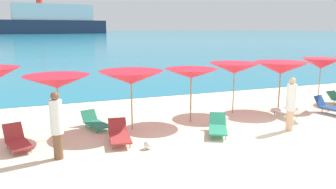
{
  "coord_description": "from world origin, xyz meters",
  "views": [
    {
      "loc": [
        -6.35,
        -8.18,
        3.61
      ],
      "look_at": [
        -2.06,
        3.08,
        1.2
      ],
      "focal_mm": 35.56,
      "sensor_mm": 36.0,
      "label": 1
    }
  ],
  "objects": [
    {
      "name": "lounge_chair_9",
      "position": [
        -4.16,
        2.0,
        0.26
      ],
      "size": [
        0.84,
        1.81,
        0.58
      ],
      "rotation": [
        0.0,
        0.0,
        -0.13
      ],
      "color": "#A53333",
      "rests_on": "ground_plane"
    },
    {
      "name": "lounge_chair_7",
      "position": [
        -0.8,
        1.53,
        0.27
      ],
      "size": [
        1.24,
        1.63,
        0.6
      ],
      "rotation": [
        0.0,
        0.0,
        -0.49
      ],
      "color": "#268C66",
      "rests_on": "ground_plane"
    },
    {
      "name": "ground_plane",
      "position": [
        0.0,
        10.0,
        -0.15
      ],
      "size": [
        50.0,
        100.0,
        0.3
      ],
      "primitive_type": "cube",
      "color": "beige"
    },
    {
      "name": "umbrella_5",
      "position": [
        1.24,
        3.86,
        1.95
      ],
      "size": [
        2.18,
        2.18,
        2.18
      ],
      "color": "#9E7F59",
      "rests_on": "ground_plane"
    },
    {
      "name": "lounge_chair_2",
      "position": [
        5.1,
        2.22,
        0.31
      ],
      "size": [
        0.86,
        1.63,
        0.7
      ],
      "rotation": [
        0.0,
        0.0,
        0.22
      ],
      "color": "#1E478C",
      "rests_on": "ground_plane"
    },
    {
      "name": "lounge_chair_3",
      "position": [
        -7.21,
        2.45,
        0.27
      ],
      "size": [
        0.93,
        1.52,
        0.67
      ],
      "rotation": [
        0.0,
        0.0,
        0.27
      ],
      "color": "#A53333",
      "rests_on": "ground_plane"
    },
    {
      "name": "cruise_ship",
      "position": [
        3.19,
        224.05,
        8.28
      ],
      "size": [
        67.12,
        20.25,
        21.67
      ],
      "rotation": [
        0.0,
        0.0,
        0.15
      ],
      "color": "#262D47",
      "rests_on": "ocean_water"
    },
    {
      "name": "lounge_chair_6",
      "position": [
        -4.67,
        3.74,
        0.24
      ],
      "size": [
        0.96,
        1.49,
        0.59
      ],
      "rotation": [
        0.0,
        0.0,
        0.31
      ],
      "color": "#268C66",
      "rests_on": "ground_plane"
    },
    {
      "name": "umbrella_3",
      "position": [
        -3.43,
        3.13,
        1.9
      ],
      "size": [
        2.48,
        2.48,
        2.14
      ],
      "color": "#9E7F59",
      "rests_on": "ground_plane"
    },
    {
      "name": "beachgoer_1",
      "position": [
        1.81,
        0.99,
        1.02
      ],
      "size": [
        0.34,
        0.34,
        1.92
      ],
      "rotation": [
        0.0,
        0.0,
        4.37
      ],
      "color": "#DBAA84",
      "rests_on": "ground_plane"
    },
    {
      "name": "umbrella_7",
      "position": [
        5.64,
        3.53,
        2.02
      ],
      "size": [
        1.74,
        1.74,
        2.26
      ],
      "color": "#9E7F59",
      "rests_on": "ground_plane"
    },
    {
      "name": "umbrella_4",
      "position": [
        -1.05,
        3.26,
        1.91
      ],
      "size": [
        2.22,
        2.22,
        2.09
      ],
      "color": "#9E7F59",
      "rests_on": "ground_plane"
    },
    {
      "name": "beachgoer_0",
      "position": [
        -6.08,
        1.17,
        1.02
      ],
      "size": [
        0.35,
        0.35,
        1.92
      ],
      "rotation": [
        0.0,
        0.0,
        0.88
      ],
      "color": "brown",
      "rests_on": "ground_plane"
    },
    {
      "name": "ocean_water",
      "position": [
        0.0,
        228.29,
        0.01
      ],
      "size": [
        650.0,
        440.0,
        0.02
      ],
      "primitive_type": "cube",
      "color": "teal",
      "rests_on": "ground_plane"
    },
    {
      "name": "beach_ball",
      "position": [
        -3.51,
        0.99,
        0.13
      ],
      "size": [
        0.26,
        0.26,
        0.26
      ],
      "primitive_type": "sphere",
      "color": "white",
      "rests_on": "ground_plane"
    },
    {
      "name": "umbrella_2",
      "position": [
        -5.93,
        3.04,
        1.9
      ],
      "size": [
        2.18,
        2.18,
        2.12
      ],
      "color": "#9E7F59",
      "rests_on": "ground_plane"
    },
    {
      "name": "umbrella_6",
      "position": [
        3.43,
        3.59,
        1.9
      ],
      "size": [
        2.38,
        2.38,
        2.17
      ],
      "color": "#9E7F59",
      "rests_on": "ground_plane"
    },
    {
      "name": "cooler_box",
      "position": [
        -0.17,
        2.47,
        0.17
      ],
      "size": [
        0.5,
        0.37,
        0.34
      ],
      "primitive_type": "cube",
      "rotation": [
        0.0,
        0.0,
        0.01
      ],
      "color": "white",
      "rests_on": "ground_plane"
    },
    {
      "name": "lounge_chair_0",
      "position": [
        2.89,
        2.27,
        0.3
      ],
      "size": [
        0.59,
        1.54,
        0.6
      ],
      "rotation": [
        0.0,
        0.0,
        3.19
      ],
      "color": "white",
      "rests_on": "ground_plane"
    }
  ]
}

